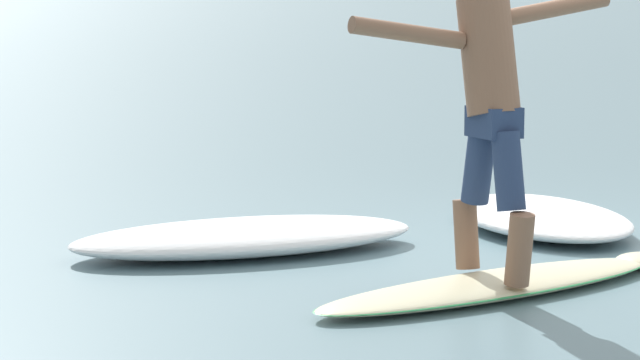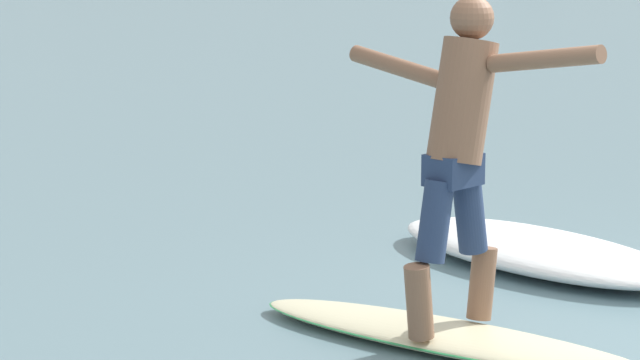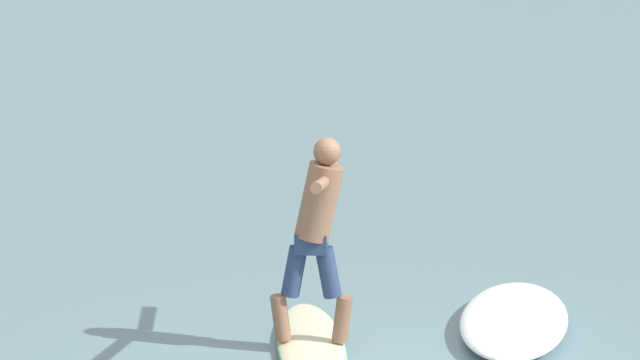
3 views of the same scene
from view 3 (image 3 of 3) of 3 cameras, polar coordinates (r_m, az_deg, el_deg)
surfboard at (r=12.34m, az=-0.31°, el=-6.34°), size 1.99×2.12×0.23m
surfer at (r=12.09m, az=-0.09°, el=-1.65°), size 0.95×1.36×1.69m
wave_foam_at_nose at (r=12.99m, az=7.32°, el=-5.24°), size 1.81×2.33×0.19m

